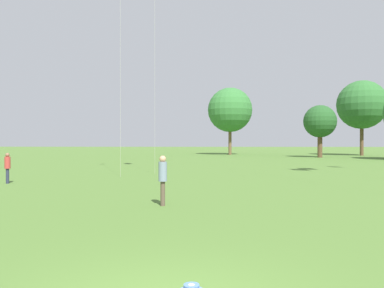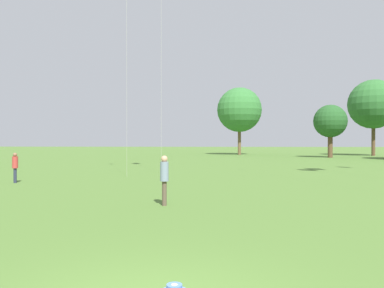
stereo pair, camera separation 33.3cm
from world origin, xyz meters
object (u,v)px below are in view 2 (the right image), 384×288
at_px(person_standing_1, 164,175).
at_px(distant_tree_3, 330,121).
at_px(distant_tree_0, 373,104).
at_px(distant_tree_2, 239,110).
at_px(person_standing_0, 15,165).

bearing_deg(person_standing_1, distant_tree_3, -179.63).
xyz_separation_m(distant_tree_0, distant_tree_2, (-20.27, 2.89, -0.49)).
relative_size(person_standing_1, distant_tree_3, 0.24).
bearing_deg(distant_tree_0, distant_tree_2, 171.88).
distance_m(person_standing_0, distant_tree_2, 45.74).
relative_size(person_standing_0, distant_tree_0, 0.14).
bearing_deg(distant_tree_3, distant_tree_2, 139.60).
xyz_separation_m(person_standing_0, distant_tree_0, (34.38, 40.14, 6.93)).
xyz_separation_m(distant_tree_2, distant_tree_3, (11.75, -10.00, -2.49)).
height_order(distant_tree_2, distant_tree_3, distant_tree_2).
bearing_deg(person_standing_1, distant_tree_2, -162.36).
distance_m(person_standing_1, distant_tree_3, 43.07).
bearing_deg(person_standing_1, person_standing_0, -101.92).
relative_size(distant_tree_2, distant_tree_3, 1.54).
bearing_deg(distant_tree_0, person_standing_1, -118.69).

